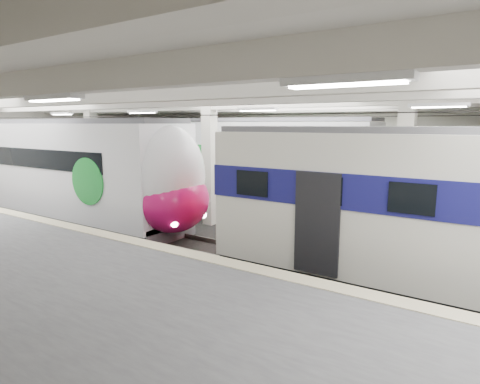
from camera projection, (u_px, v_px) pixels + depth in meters
The scene contains 4 objects.
station_hall at pixel (192, 164), 11.84m from camera, with size 36.00×24.00×5.75m.
modern_emu at pixel (83, 173), 17.63m from camera, with size 14.42×2.98×4.62m.
older_rer at pixel (467, 214), 9.61m from camera, with size 13.15×2.90×4.35m.
far_train at pixel (225, 164), 20.10m from camera, with size 14.86×3.66×4.68m.
Camera 1 is at (7.67, -10.84, 4.43)m, focal length 30.00 mm.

